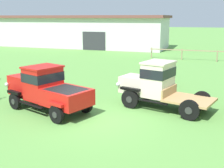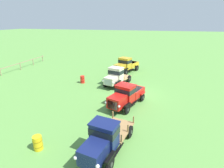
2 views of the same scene
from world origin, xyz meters
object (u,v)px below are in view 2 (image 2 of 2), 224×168
Objects in this scene: vintage_truck_midrow_center at (116,76)px; oil_drum_beside_row at (82,79)px; vintage_truck_foreground_near at (103,139)px; oil_drum_near_fence at (38,143)px; vintage_truck_second_in_line at (126,95)px; vintage_truck_far_side at (126,65)px.

oil_drum_beside_row is (-0.11, 4.21, -0.71)m from vintage_truck_midrow_center.
vintage_truck_foreground_near is 4.05m from oil_drum_near_fence.
oil_drum_beside_row is at bearing 11.40° from oil_drum_near_fence.
oil_drum_near_fence is at bearing -168.60° from oil_drum_beside_row.
vintage_truck_midrow_center is at bearing -8.92° from oil_drum_near_fence.
vintage_truck_second_in_line is 8.20m from oil_drum_near_fence.
vintage_truck_foreground_near is 5.56× the size of oil_drum_near_fence.
oil_drum_near_fence is at bearing 150.59° from vintage_truck_second_in_line.
oil_drum_near_fence is (-11.80, 1.85, -0.70)m from vintage_truck_midrow_center.
vintage_truck_second_in_line reaches higher than oil_drum_near_fence.
oil_drum_beside_row is 0.99× the size of oil_drum_near_fence.
vintage_truck_foreground_near is at bearing -173.24° from vintage_truck_far_side.
vintage_truck_far_side is at bearing -34.73° from oil_drum_beside_row.
vintage_truck_foreground_near is 6.53m from vintage_truck_second_in_line.
vintage_truck_far_side is (17.28, 2.05, 0.05)m from vintage_truck_foreground_near.
vintage_truck_midrow_center is at bearing 179.39° from vintage_truck_far_side.
vintage_truck_second_in_line reaches higher than oil_drum_beside_row.
vintage_truck_second_in_line is 5.31× the size of oil_drum_near_fence.
vintage_truck_far_side is 17.98m from oil_drum_near_fence.
oil_drum_beside_row is (11.11, 6.32, -0.62)m from vintage_truck_foreground_near.
vintage_truck_midrow_center is (4.68, 2.16, 0.10)m from vintage_truck_second_in_line.
vintage_truck_midrow_center reaches higher than vintage_truck_far_side.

